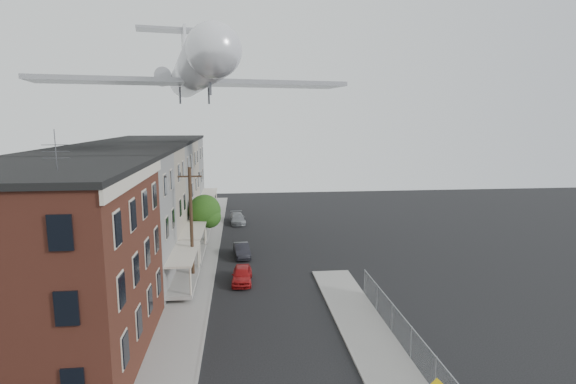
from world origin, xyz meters
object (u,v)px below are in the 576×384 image
object	(u,v)px
car_mid	(242,250)
car_far	(237,218)
utility_pole	(191,223)
airplane	(194,71)
car_near	(242,275)
street_tree	(206,212)

from	to	relation	value
car_mid	car_far	size ratio (longest dim) A/B	0.88
utility_pole	airplane	distance (m)	14.47
car_near	airplane	bearing A→B (deg)	117.34
street_tree	car_near	world-z (taller)	street_tree
utility_pole	car_far	distance (m)	20.20
utility_pole	airplane	world-z (taller)	airplane
utility_pole	car_near	distance (m)	5.58
car_near	street_tree	bearing A→B (deg)	110.70
utility_pole	car_mid	world-z (taller)	utility_pole
utility_pole	street_tree	distance (m)	10.00
street_tree	airplane	world-z (taller)	airplane
car_near	car_far	bearing A→B (deg)	93.87
car_mid	airplane	distance (m)	16.75
utility_pole	airplane	size ratio (longest dim) A/B	0.30
street_tree	car_near	distance (m)	11.49
car_near	airplane	world-z (taller)	airplane
car_far	airplane	distance (m)	20.19
street_tree	car_far	size ratio (longest dim) A/B	1.22
street_tree	car_near	bearing A→B (deg)	-71.84
utility_pole	car_far	xyz separation A→B (m)	(3.33, 19.50, -4.06)
car_near	car_far	distance (m)	20.17
utility_pole	car_far	bearing A→B (deg)	80.31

